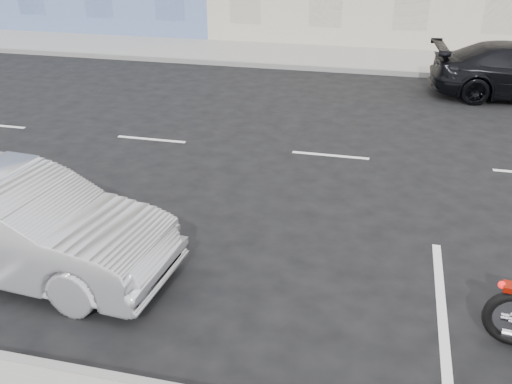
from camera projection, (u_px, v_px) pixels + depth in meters
The scene contains 4 objects.
ground at pixel (430, 164), 11.45m from camera, with size 120.00×120.00×0.00m, color black.
sidewalk_far at pixel (275, 54), 20.07m from camera, with size 80.00×3.40×0.15m, color gray.
curb_far at pixel (265, 66), 18.58m from camera, with size 80.00×0.12×0.16m, color gray.
sedan_silver at pixel (19, 225), 7.76m from camera, with size 1.52×4.35×1.43m, color #A7A9AF.
Camera 1 is at (-0.92, -11.06, 4.53)m, focal length 40.00 mm.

